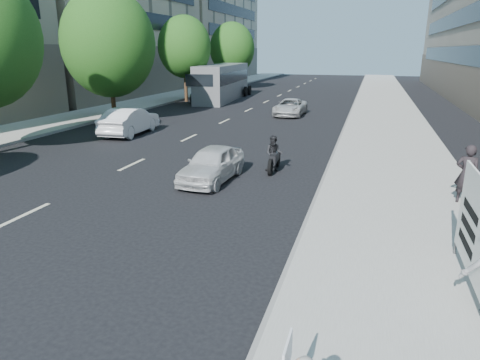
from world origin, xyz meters
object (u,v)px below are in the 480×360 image
(white_sedan_far, at_px, (290,107))
(pedestrian_woman, at_px, (467,174))
(motorcycle, at_px, (274,155))
(white_sedan_near, at_px, (212,164))
(protest_banner, at_px, (476,228))
(bus, at_px, (223,82))
(white_sedan_mid, at_px, (130,121))

(white_sedan_far, bearing_deg, pedestrian_woman, -63.45)
(pedestrian_woman, bearing_deg, motorcycle, -5.69)
(white_sedan_near, bearing_deg, pedestrian_woman, 0.03)
(protest_banner, xyz_separation_m, motorcycle, (-5.56, 7.66, -0.76))
(pedestrian_woman, height_order, bus, bus)
(pedestrian_woman, height_order, white_sedan_far, pedestrian_woman)
(white_sedan_far, bearing_deg, white_sedan_near, -88.53)
(protest_banner, bearing_deg, white_sedan_mid, 139.48)
(white_sedan_near, bearing_deg, bus, 111.11)
(protest_banner, distance_m, white_sedan_far, 24.15)
(white_sedan_far, relative_size, motorcycle, 2.11)
(pedestrian_woman, bearing_deg, white_sedan_mid, -11.08)
(protest_banner, distance_m, white_sedan_near, 9.43)
(white_sedan_far, bearing_deg, protest_banner, -70.80)
(bus, bearing_deg, white_sedan_mid, -92.33)
(pedestrian_woman, xyz_separation_m, white_sedan_mid, (-15.92, 7.57, -0.30))
(white_sedan_mid, relative_size, white_sedan_far, 1.07)
(pedestrian_woman, bearing_deg, protest_banner, 95.43)
(motorcycle, bearing_deg, white_sedan_near, -138.49)
(motorcycle, bearing_deg, bus, 109.53)
(protest_banner, bearing_deg, white_sedan_far, 108.67)
(white_sedan_mid, height_order, white_sedan_far, white_sedan_mid)
(bus, bearing_deg, white_sedan_near, -76.67)
(protest_banner, xyz_separation_m, white_sedan_mid, (-15.09, 12.89, -0.64))
(bus, bearing_deg, motorcycle, -71.39)
(pedestrian_woman, relative_size, bus, 0.15)
(white_sedan_near, bearing_deg, motorcycle, 48.37)
(white_sedan_near, height_order, white_sedan_far, white_sedan_near)
(white_sedan_near, relative_size, bus, 0.30)
(protest_banner, height_order, white_sedan_far, protest_banner)
(white_sedan_mid, bearing_deg, bus, -90.82)
(white_sedan_near, height_order, motorcycle, motorcycle)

